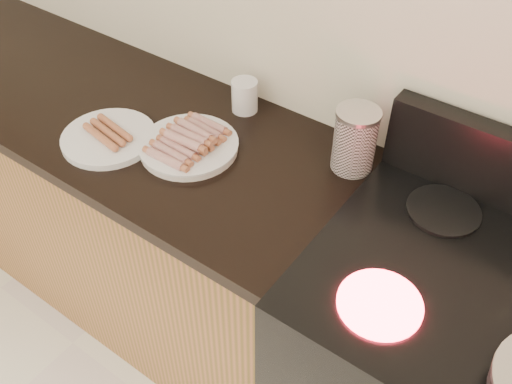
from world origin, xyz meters
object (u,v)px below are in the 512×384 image
Objects in this scene: side_plate at (109,138)px; mug at (245,96)px; main_plate at (189,147)px; canister at (355,140)px.

mug is (0.22, 0.35, 0.04)m from side_plate.
main_plate is 1.53× the size of canister.
side_plate is 2.71× the size of mug.
main_plate is at bearing -92.40° from mug.
canister is 1.82× the size of mug.
mug is (0.01, 0.25, 0.04)m from main_plate.
mug is at bearing 87.60° from main_plate.
main_plate is at bearing 25.94° from side_plate.
main_plate is at bearing -153.20° from canister.
side_plate is 1.49× the size of canister.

